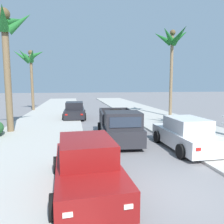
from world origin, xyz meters
name	(u,v)px	position (x,y,z in m)	size (l,w,h in m)	color
ground_plane	(173,193)	(0.00, 0.00, 0.00)	(160.00, 160.00, 0.00)	slate
sidewalk_left	(47,123)	(-4.90, 12.00, 0.06)	(5.39, 60.00, 0.12)	#B2AFA8
sidewalk_right	(162,120)	(4.90, 12.00, 0.06)	(5.39, 60.00, 0.12)	#B2AFA8
curb_left	(64,123)	(-3.61, 12.00, 0.05)	(0.16, 60.00, 0.10)	silver
curb_right	(148,120)	(3.61, 12.00, 0.05)	(0.16, 60.00, 0.10)	silver
pickup_truck	(119,126)	(-0.32, 6.02, 0.81)	(2.49, 5.33, 1.80)	#28282D
car_left_near	(75,111)	(-2.70, 14.44, 0.71)	(2.11, 4.30, 1.54)	black
car_right_near	(186,134)	(2.55, 3.88, 0.71)	(2.03, 4.26, 1.54)	silver
car_left_mid	(87,166)	(-2.43, 0.68, 0.71)	(2.18, 4.33, 1.54)	maroon
palm_tree_right_fore	(172,44)	(6.21, 13.32, 6.84)	(3.15, 3.83, 8.18)	#846B4C
palm_tree_right_mid	(5,35)	(-6.81, 9.03, 6.11)	(3.36, 3.19, 7.75)	brown
palm_tree_left_back	(30,60)	(-7.63, 20.90, 5.95)	(3.59, 3.38, 7.15)	brown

